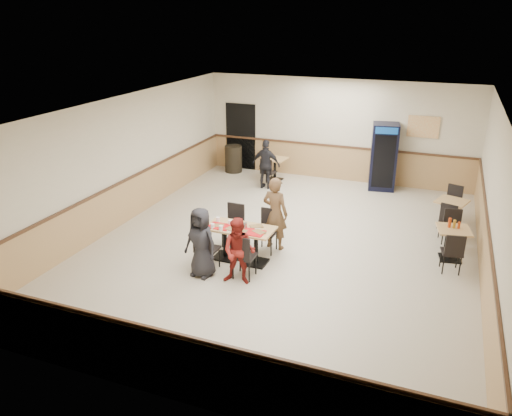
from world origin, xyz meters
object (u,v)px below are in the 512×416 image
at_px(main_table, 240,239).
at_px(pepsi_cooler, 383,157).
at_px(diner_woman_right, 239,252).
at_px(back_table, 275,166).
at_px(trash_bin, 233,159).
at_px(side_table_far, 451,210).
at_px(lone_diner, 266,164).
at_px(diner_woman_left, 201,242).
at_px(diner_man_opposite, 275,213).
at_px(side_table_near, 453,239).

relative_size(main_table, pepsi_cooler, 0.73).
bearing_deg(main_table, diner_woman_right, -67.62).
relative_size(main_table, diner_woman_right, 1.07).
bearing_deg(back_table, trash_bin, 166.96).
relative_size(diner_woman_right, side_table_far, 1.59).
bearing_deg(side_table_far, trash_bin, 160.76).
height_order(diner_woman_right, pepsi_cooler, pepsi_cooler).
xyz_separation_m(back_table, trash_bin, (-1.51, 0.35, -0.03)).
bearing_deg(lone_diner, diner_woman_left, 98.46).
distance_m(lone_diner, trash_bin, 1.91).
xyz_separation_m(diner_man_opposite, back_table, (-1.52, 4.39, -0.34)).
relative_size(diner_man_opposite, side_table_near, 2.14).
bearing_deg(side_table_far, side_table_near, -87.72).
relative_size(lone_diner, pepsi_cooler, 0.75).
relative_size(main_table, diner_man_opposite, 0.87).
xyz_separation_m(diner_woman_right, pepsi_cooler, (1.71, 6.45, 0.30)).
xyz_separation_m(diner_woman_left, back_table, (-0.61, 6.05, -0.24)).
xyz_separation_m(lone_diner, back_table, (0.00, 0.78, -0.25)).
distance_m(diner_woman_right, side_table_far, 5.49).
xyz_separation_m(diner_woman_right, side_table_far, (3.61, 4.13, -0.19)).
bearing_deg(back_table, lone_diner, -90.00).
bearing_deg(lone_diner, diner_man_opposite, 114.69).
bearing_deg(diner_man_opposite, main_table, 70.49).
bearing_deg(main_table, trash_bin, 115.68).
bearing_deg(diner_woman_left, diner_man_opposite, 71.15).
relative_size(diner_woman_right, side_table_near, 1.74).
xyz_separation_m(side_table_far, back_table, (-5.01, 1.93, -0.00)).
relative_size(back_table, pepsi_cooler, 0.38).
bearing_deg(diner_woman_left, back_table, 105.66).
height_order(diner_woman_left, trash_bin, diner_woman_left).
xyz_separation_m(diner_man_opposite, side_table_far, (3.49, 2.46, -0.34)).
height_order(lone_diner, side_table_far, lone_diner).
distance_m(side_table_far, back_table, 5.37).
relative_size(diner_woman_left, diner_woman_right, 1.07).
bearing_deg(pepsi_cooler, diner_woman_right, -114.19).
bearing_deg(diner_man_opposite, pepsi_cooler, -99.15).
xyz_separation_m(lone_diner, trash_bin, (-1.51, 1.13, -0.29)).
bearing_deg(side_table_near, back_table, 144.60).
bearing_deg(pepsi_cooler, side_table_far, -59.97).
bearing_deg(pepsi_cooler, side_table_near, -73.12).
height_order(back_table, trash_bin, trash_bin).
bearing_deg(side_table_near, diner_man_opposite, -167.65).
bearing_deg(side_table_far, back_table, 158.97).
height_order(diner_woman_right, side_table_far, diner_woman_right).
relative_size(lone_diner, side_table_far, 1.74).
bearing_deg(side_table_near, lone_diner, 150.87).
distance_m(diner_woman_left, side_table_near, 5.10).
relative_size(diner_woman_left, trash_bin, 1.64).
distance_m(diner_woman_right, lone_diner, 5.46).
height_order(diner_man_opposite, back_table, diner_man_opposite).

